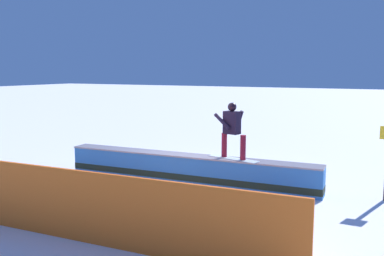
# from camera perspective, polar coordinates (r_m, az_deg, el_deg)

# --- Properties ---
(ground_plane) EXTENTS (120.00, 120.00, 0.00)m
(ground_plane) POSITION_cam_1_polar(r_m,az_deg,el_deg) (11.41, -0.70, -7.28)
(ground_plane) COLOR white
(grind_box) EXTENTS (7.09, 0.89, 0.74)m
(grind_box) POSITION_cam_1_polar(r_m,az_deg,el_deg) (11.32, -0.71, -5.63)
(grind_box) COLOR #2C6EBC
(grind_box) RESTS_ON ground_plane
(snowboarder) EXTENTS (1.44, 0.61, 1.43)m
(snowboarder) POSITION_cam_1_polar(r_m,az_deg,el_deg) (10.66, 5.45, -0.05)
(snowboarder) COLOR silver
(snowboarder) RESTS_ON grind_box
(safety_fence) EXTENTS (8.20, 0.47, 1.27)m
(safety_fence) POSITION_cam_1_polar(r_m,az_deg,el_deg) (7.81, -15.87, -9.93)
(safety_fence) COLOR orange
(safety_fence) RESTS_ON ground_plane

